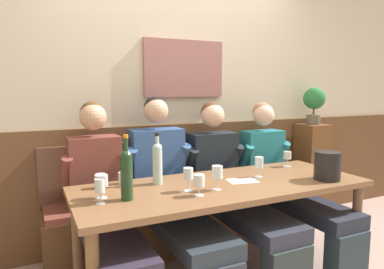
% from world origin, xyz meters
% --- Properties ---
extents(room_wall_back, '(6.80, 0.12, 2.80)m').
position_xyz_m(room_wall_back, '(0.00, 1.09, 1.40)').
color(room_wall_back, beige).
rests_on(room_wall_back, ground).
extents(wood_wainscot_panel, '(6.80, 0.03, 1.07)m').
position_xyz_m(wood_wainscot_panel, '(0.00, 1.04, 0.54)').
color(wood_wainscot_panel, brown).
rests_on(wood_wainscot_panel, ground).
extents(wall_bench, '(2.37, 0.42, 0.94)m').
position_xyz_m(wall_bench, '(0.00, 0.83, 0.28)').
color(wall_bench, brown).
rests_on(wall_bench, ground).
extents(dining_table, '(2.07, 0.79, 0.73)m').
position_xyz_m(dining_table, '(0.00, 0.18, 0.65)').
color(dining_table, brown).
rests_on(dining_table, ground).
extents(person_right_seat, '(0.49, 1.21, 1.30)m').
position_xyz_m(person_right_seat, '(-0.78, 0.49, 0.64)').
color(person_right_seat, '#292840').
rests_on(person_right_seat, ground).
extents(person_center_left_seat, '(0.54, 1.21, 1.33)m').
position_xyz_m(person_center_left_seat, '(-0.28, 0.49, 0.64)').
color(person_center_left_seat, '#303441').
rests_on(person_center_left_seat, ground).
extents(person_center_right_seat, '(0.53, 1.21, 1.28)m').
position_xyz_m(person_center_right_seat, '(0.25, 0.49, 0.63)').
color(person_center_right_seat, '#2B3636').
rests_on(person_center_right_seat, ground).
extents(person_left_seat, '(0.50, 1.21, 1.27)m').
position_xyz_m(person_left_seat, '(0.80, 0.47, 0.62)').
color(person_left_seat, '#26353C').
rests_on(person_left_seat, ground).
extents(ice_bucket, '(0.19, 0.19, 0.21)m').
position_xyz_m(ice_bucket, '(0.74, -0.06, 0.83)').
color(ice_bucket, black).
rests_on(ice_bucket, dining_table).
extents(wine_bottle_amber_mid, '(0.07, 0.07, 0.40)m').
position_xyz_m(wine_bottle_amber_mid, '(-0.71, 0.11, 0.90)').
color(wine_bottle_amber_mid, '#1F3A20').
rests_on(wine_bottle_amber_mid, dining_table).
extents(wine_bottle_green_tall, '(0.07, 0.07, 0.36)m').
position_xyz_m(wine_bottle_green_tall, '(-0.42, 0.37, 0.89)').
color(wine_bottle_green_tall, '#AFCCC1').
rests_on(wine_bottle_green_tall, dining_table).
extents(wine_glass_center_rear, '(0.07, 0.07, 0.13)m').
position_xyz_m(wine_glass_center_rear, '(-0.28, 0.00, 0.82)').
color(wine_glass_center_rear, silver).
rests_on(wine_glass_center_rear, dining_table).
extents(wine_glass_left_end, '(0.06, 0.06, 0.16)m').
position_xyz_m(wine_glass_left_end, '(0.33, 0.22, 0.84)').
color(wine_glass_left_end, silver).
rests_on(wine_glass_left_end, dining_table).
extents(wine_glass_near_bucket, '(0.08, 0.08, 0.15)m').
position_xyz_m(wine_glass_near_bucket, '(-0.84, 0.21, 0.83)').
color(wine_glass_near_bucket, silver).
rests_on(wine_glass_near_bucket, dining_table).
extents(wine_glass_mid_left, '(0.07, 0.07, 0.13)m').
position_xyz_m(wine_glass_mid_left, '(0.77, 0.42, 0.82)').
color(wine_glass_mid_left, silver).
rests_on(wine_glass_mid_left, dining_table).
extents(wine_glass_right_end, '(0.07, 0.07, 0.16)m').
position_xyz_m(wine_glass_right_end, '(-0.12, 0.06, 0.84)').
color(wine_glass_right_end, silver).
rests_on(wine_glass_right_end, dining_table).
extents(wine_glass_by_bottle, '(0.06, 0.06, 0.15)m').
position_xyz_m(wine_glass_by_bottle, '(-0.87, 0.11, 0.83)').
color(wine_glass_by_bottle, silver).
rests_on(wine_glass_by_bottle, dining_table).
extents(wine_glass_center_front, '(0.06, 0.06, 0.16)m').
position_xyz_m(wine_glass_center_front, '(-0.30, 0.12, 0.84)').
color(wine_glass_center_front, silver).
rests_on(wine_glass_center_front, dining_table).
extents(water_tumbler_center, '(0.06, 0.06, 0.08)m').
position_xyz_m(water_tumbler_center, '(-0.65, 0.48, 0.77)').
color(water_tumbler_center, silver).
rests_on(water_tumbler_center, dining_table).
extents(water_tumbler_left, '(0.07, 0.07, 0.10)m').
position_xyz_m(water_tumbler_left, '(-0.81, 0.44, 0.78)').
color(water_tumbler_left, silver).
rests_on(water_tumbler_left, dining_table).
extents(tasting_sheet_left_guest, '(0.23, 0.19, 0.00)m').
position_xyz_m(tasting_sheet_left_guest, '(0.16, 0.18, 0.73)').
color(tasting_sheet_left_guest, white).
rests_on(tasting_sheet_left_guest, dining_table).
extents(corner_pedestal, '(0.28, 0.28, 1.02)m').
position_xyz_m(corner_pedestal, '(1.49, 0.86, 0.51)').
color(corner_pedestal, brown).
rests_on(corner_pedestal, ground).
extents(potted_plant, '(0.23, 0.23, 0.39)m').
position_xyz_m(potted_plant, '(1.49, 0.86, 1.26)').
color(potted_plant, '#5A5647').
rests_on(potted_plant, corner_pedestal).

